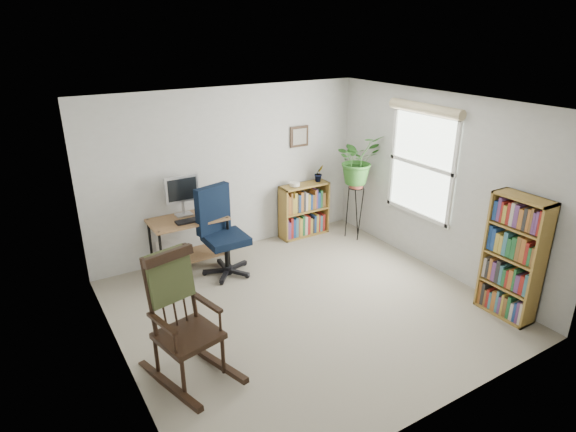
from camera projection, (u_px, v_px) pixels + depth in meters
floor at (305, 307)px, 5.80m from camera, size 4.20×4.00×0.00m
ceiling at (308, 106)px, 4.91m from camera, size 4.20×4.00×0.00m
wall_back at (230, 171)px, 6.94m from camera, size 4.20×0.00×2.40m
wall_front at (448, 295)px, 3.77m from camera, size 4.20×0.00×2.40m
wall_left at (113, 260)px, 4.34m from camera, size 0.00×4.00×2.40m
wall_right at (439, 184)px, 6.37m from camera, size 0.00×4.00×2.40m
window at (421, 165)px, 6.52m from camera, size 0.12×1.20×1.50m
desk at (190, 243)px, 6.62m from camera, size 1.03×0.56×0.74m
monitor at (182, 196)px, 6.49m from camera, size 0.46×0.16×0.56m
keyboard at (191, 220)px, 6.39m from camera, size 0.40×0.15×0.02m
office_chair at (226, 232)px, 6.37m from camera, size 0.82×0.82×1.23m
rocking_chair at (187, 320)px, 4.43m from camera, size 0.89×1.23×1.28m
low_bookshelf at (304, 210)px, 7.65m from camera, size 0.81×0.27×0.85m
tall_bookshelf at (513, 258)px, 5.41m from camera, size 0.27×0.64×1.46m
plant_stand at (355, 208)px, 7.54m from camera, size 0.30×0.30×0.98m
spider_plant at (359, 136)px, 7.12m from camera, size 1.69×1.88×1.46m
potted_plant_small at (319, 178)px, 7.62m from camera, size 0.13×0.24×0.11m
framed_picture at (300, 137)px, 7.34m from camera, size 0.32×0.04×0.32m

